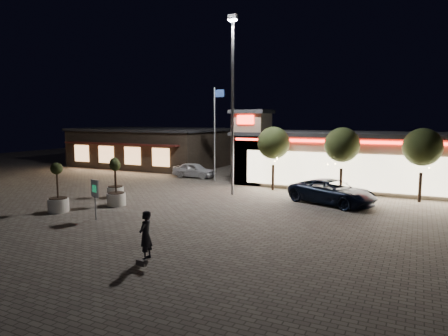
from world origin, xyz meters
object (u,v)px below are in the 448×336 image
at_px(pedestrian, 146,235).
at_px(planter_left, 115,185).
at_px(white_sedan, 194,170).
at_px(valet_sign, 95,192).
at_px(pickup_truck, 332,192).
at_px(planter_mid, 58,197).

height_order(pedestrian, planter_left, planter_left).
bearing_deg(white_sedan, valet_sign, -169.78).
bearing_deg(pickup_truck, planter_left, 129.60).
xyz_separation_m(white_sedan, planter_left, (-0.03, -10.57, 0.17)).
relative_size(pedestrian, planter_left, 0.69).
height_order(pickup_truck, pedestrian, pedestrian).
bearing_deg(pickup_truck, pedestrian, -176.91).
relative_size(pickup_truck, pedestrian, 2.94).
height_order(white_sedan, planter_mid, planter_mid).
relative_size(planter_left, planter_mid, 0.96).
height_order(planter_left, planter_mid, planter_mid).
bearing_deg(pedestrian, planter_left, -141.94).
relative_size(pickup_truck, planter_mid, 1.94).
height_order(pedestrian, valet_sign, valet_sign).
distance_m(white_sedan, pedestrian, 21.51).
distance_m(pedestrian, valet_sign, 7.13).
bearing_deg(pedestrian, valet_sign, -129.41).
bearing_deg(pedestrian, white_sedan, -162.78).
xyz_separation_m(pedestrian, planter_left, (-9.27, 8.86, -0.09)).
distance_m(pickup_truck, white_sedan, 14.96).
xyz_separation_m(white_sedan, planter_mid, (-0.16, -15.27, 0.20)).
relative_size(pedestrian, valet_sign, 0.87).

